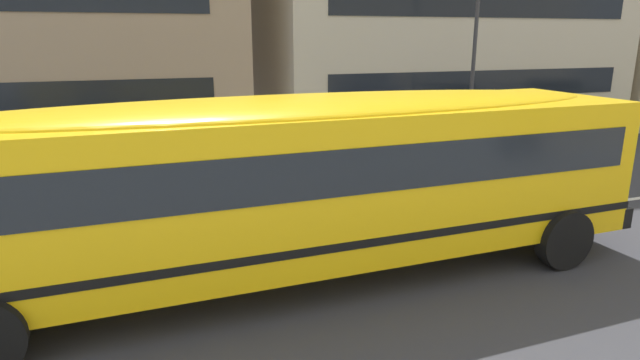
% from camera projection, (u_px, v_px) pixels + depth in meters
% --- Properties ---
extents(ground_plane, '(400.00, 400.00, 0.00)m').
position_uv_depth(ground_plane, '(276.00, 246.00, 10.15)').
color(ground_plane, '#38383D').
extents(sidewalk_far, '(120.00, 3.00, 0.01)m').
position_uv_depth(sidewalk_far, '(212.00, 156.00, 17.62)').
color(sidewalk_far, gray).
rests_on(sidewalk_far, ground_plane).
extents(lane_centreline, '(110.00, 0.16, 0.01)m').
position_uv_depth(lane_centreline, '(276.00, 246.00, 10.15)').
color(lane_centreline, silver).
rests_on(lane_centreline, ground_plane).
extents(school_bus, '(13.40, 3.18, 2.98)m').
position_uv_depth(school_bus, '(283.00, 175.00, 8.34)').
color(school_bus, yellow).
rests_on(school_bus, ground_plane).
extents(parked_car_silver_by_hydrant, '(3.93, 1.94, 1.64)m').
position_uv_depth(parked_car_silver_by_hydrant, '(576.00, 123.00, 19.08)').
color(parked_car_silver_by_hydrant, '#B7BABF').
rests_on(parked_car_silver_by_hydrant, ground_plane).
extents(street_lamp, '(0.44, 0.44, 6.80)m').
position_uv_depth(street_lamp, '(476.00, 22.00, 18.88)').
color(street_lamp, '#38383D').
rests_on(street_lamp, ground_plane).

